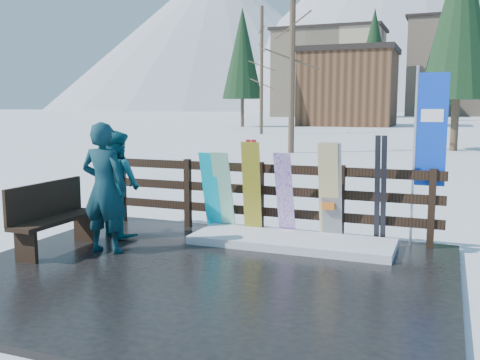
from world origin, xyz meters
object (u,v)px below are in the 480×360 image
at_px(snowboard_4, 332,193).
at_px(person_front, 104,188).
at_px(rental_flag, 427,136).
at_px(bench, 52,215).
at_px(snowboard_1, 224,192).
at_px(snowboard_3, 285,195).
at_px(snowboard_2, 252,189).
at_px(snowboard_0, 211,192).
at_px(person_back, 117,184).
at_px(snowboard_5, 329,193).

bearing_deg(snowboard_4, person_front, -149.37).
xyz_separation_m(rental_flag, person_front, (-4.12, -1.94, -0.70)).
bearing_deg(bench, snowboard_4, 27.65).
bearing_deg(snowboard_1, person_front, -122.84).
relative_size(snowboard_3, snowboard_4, 0.91).
xyz_separation_m(bench, snowboard_2, (2.31, 1.87, 0.23)).
bearing_deg(rental_flag, snowboard_1, -174.93).
relative_size(bench, person_front, 0.82).
relative_size(snowboard_2, person_front, 0.82).
bearing_deg(rental_flag, person_front, -154.77).
bearing_deg(bench, snowboard_2, 38.99).
distance_m(snowboard_0, person_front, 1.90).
height_order(bench, snowboard_4, snowboard_4).
distance_m(person_front, person_back, 0.97).
distance_m(snowboard_3, snowboard_4, 0.73).
height_order(snowboard_5, person_front, person_front).
bearing_deg(person_front, bench, 10.64).
relative_size(rental_flag, person_back, 1.56).
xyz_separation_m(snowboard_2, person_front, (-1.56, -1.67, 0.17)).
bearing_deg(person_front, snowboard_0, -121.56).
distance_m(snowboard_4, person_back, 3.31).
xyz_separation_m(snowboard_4, rental_flag, (1.30, 0.27, 0.85)).
distance_m(snowboard_2, snowboard_4, 1.26).
xyz_separation_m(snowboard_2, person_back, (-1.96, -0.79, 0.09)).
bearing_deg(snowboard_2, snowboard_4, 0.00).
distance_m(snowboard_3, snowboard_5, 0.68).
xyz_separation_m(snowboard_3, snowboard_5, (0.68, 0.00, 0.08)).
bearing_deg(bench, person_front, 14.95).
bearing_deg(person_back, snowboard_1, -130.73).
relative_size(bench, snowboard_4, 0.98).
relative_size(snowboard_0, rental_flag, 0.52).
xyz_separation_m(bench, person_front, (0.75, 0.20, 0.39)).
relative_size(snowboard_2, snowboard_5, 0.98).
bearing_deg(snowboard_1, snowboard_3, 0.00).
height_order(rental_flag, person_back, rental_flag).
distance_m(snowboard_5, person_back, 3.27).
xyz_separation_m(snowboard_3, snowboard_4, (0.72, 0.00, 0.08)).
xyz_separation_m(snowboard_5, person_front, (-2.78, -1.67, 0.16)).
bearing_deg(snowboard_2, bench, -141.01).
bearing_deg(snowboard_1, snowboard_5, 0.00).
height_order(snowboard_5, person_back, person_back).
bearing_deg(bench, snowboard_5, 27.93).
bearing_deg(bench, person_back, 71.79).
xyz_separation_m(bench, snowboard_5, (3.53, 1.87, 0.24)).
relative_size(bench, rental_flag, 0.58).
bearing_deg(person_back, snowboard_2, -136.92).
height_order(snowboard_3, snowboard_4, snowboard_4).
bearing_deg(snowboard_1, person_back, -151.89).
distance_m(snowboard_4, person_front, 3.28).
bearing_deg(snowboard_2, snowboard_0, -180.00).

